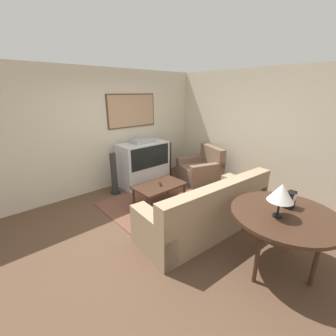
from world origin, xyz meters
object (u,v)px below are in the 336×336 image
(tv, at_px, (144,163))
(couch, at_px, (207,212))
(console_table, at_px, (285,218))
(mantel_clock, at_px, (290,200))
(coffee_table, at_px, (159,187))
(speaker_tower_right, at_px, (169,161))
(speaker_tower_left, at_px, (114,175))
(armchair, at_px, (201,170))
(table_lamp, at_px, (281,193))

(tv, relative_size, couch, 0.51)
(couch, bearing_deg, console_table, 96.39)
(couch, distance_m, mantel_clock, 1.28)
(coffee_table, xyz_separation_m, speaker_tower_right, (1.22, 1.08, 0.05))
(console_table, relative_size, speaker_tower_left, 1.37)
(console_table, distance_m, mantel_clock, 0.26)
(couch, distance_m, armchair, 2.23)
(coffee_table, bearing_deg, tv, 69.92)
(console_table, xyz_separation_m, mantel_clock, (0.19, 0.04, 0.17))
(couch, distance_m, speaker_tower_left, 2.34)
(mantel_clock, bearing_deg, speaker_tower_left, 100.73)
(armchair, height_order, table_lamp, table_lamp)
(tv, height_order, speaker_tower_right, tv)
(armchair, distance_m, mantel_clock, 3.05)
(tv, bearing_deg, speaker_tower_right, -0.86)
(couch, relative_size, table_lamp, 5.58)
(tv, distance_m, mantel_clock, 3.45)
(console_table, bearing_deg, tv, 83.97)
(mantel_clock, relative_size, speaker_tower_left, 0.23)
(couch, xyz_separation_m, speaker_tower_left, (-0.42, 2.30, 0.11))
(speaker_tower_left, distance_m, speaker_tower_right, 1.64)
(table_lamp, height_order, speaker_tower_right, table_lamp)
(armchair, relative_size, console_table, 0.91)
(armchair, bearing_deg, speaker_tower_left, -91.24)
(speaker_tower_right, bearing_deg, mantel_clock, -106.23)
(coffee_table, distance_m, table_lamp, 2.45)
(armchair, bearing_deg, console_table, -11.40)
(speaker_tower_right, bearing_deg, speaker_tower_left, 180.00)
(armchair, relative_size, speaker_tower_right, 1.24)
(couch, height_order, coffee_table, couch)
(console_table, bearing_deg, mantel_clock, 10.80)
(armchair, height_order, console_table, armchair)
(tv, relative_size, speaker_tower_left, 1.26)
(tv, xyz_separation_m, console_table, (-0.37, -3.46, 0.20))
(armchair, height_order, coffee_table, armchair)
(couch, height_order, mantel_clock, mantel_clock)
(mantel_clock, relative_size, speaker_tower_right, 0.23)
(couch, distance_m, table_lamp, 1.37)
(armchair, bearing_deg, mantel_clock, -8.60)
(coffee_table, xyz_separation_m, table_lamp, (-0.11, -2.34, 0.72))
(tv, relative_size, table_lamp, 2.83)
(table_lamp, xyz_separation_m, speaker_tower_left, (-0.31, 3.41, -0.67))
(mantel_clock, distance_m, speaker_tower_left, 3.51)
(coffee_table, height_order, speaker_tower_right, speaker_tower_right)
(coffee_table, relative_size, mantel_clock, 4.66)
(armchair, distance_m, speaker_tower_right, 0.90)
(speaker_tower_left, bearing_deg, speaker_tower_right, 0.00)
(tv, bearing_deg, couch, -99.96)
(couch, xyz_separation_m, armchair, (1.64, 1.51, -0.05))
(armchair, xyz_separation_m, speaker_tower_right, (-0.42, 0.78, 0.16))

